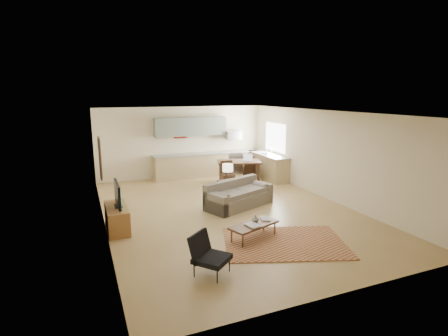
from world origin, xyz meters
name	(u,v)px	position (x,y,z in m)	size (l,w,h in m)	color
room	(228,163)	(0.00, 0.00, 1.35)	(9.00, 9.00, 9.00)	#997948
kitchen_counter_back	(207,164)	(0.90, 4.18, 0.46)	(4.26, 0.64, 0.92)	tan
kitchen_counter_right	(267,166)	(2.93, 3.00, 0.46)	(0.64, 2.26, 0.92)	tan
kitchen_range	(233,162)	(2.00, 4.18, 0.45)	(0.62, 0.62, 0.90)	#A5A8AD
kitchen_microwave	(233,135)	(2.00, 4.20, 1.55)	(0.62, 0.40, 0.35)	#A5A8AD
upper_cabinets	(191,127)	(0.30, 4.33, 1.95)	(2.80, 0.34, 0.70)	gray
window_right	(275,137)	(3.23, 3.00, 1.55)	(0.02, 1.40, 1.05)	white
wall_art_left	(100,158)	(-3.21, 0.90, 1.55)	(0.06, 0.42, 1.10)	olive
triptych	(180,132)	(-0.10, 4.47, 1.75)	(1.70, 0.04, 0.50)	beige
rug	(284,242)	(0.29, -2.45, 0.01)	(2.59, 1.79, 0.02)	maroon
sofa	(239,194)	(0.43, 0.20, 0.37)	(2.14, 0.93, 0.74)	#696052
coffee_table	(254,231)	(-0.23, -2.00, 0.18)	(1.19, 0.47, 0.36)	#492C19
book_a	(248,226)	(-0.44, -2.12, 0.37)	(0.31, 0.38, 0.03)	maroon
book_b	(261,219)	(0.05, -1.80, 0.37)	(0.30, 0.34, 0.02)	navy
vase	(255,219)	(-0.16, -1.92, 0.44)	(0.16, 0.16, 0.17)	black
armchair	(212,255)	(-1.64, -3.10, 0.37)	(0.65, 0.65, 0.75)	black
tv_credenza	(117,218)	(-2.99, -0.26, 0.29)	(0.48, 1.25, 0.58)	brown
tv	(118,194)	(-2.94, -0.26, 0.86)	(0.10, 0.96, 0.58)	black
console_table	(228,191)	(0.33, 0.81, 0.32)	(0.55, 0.37, 0.64)	#322015
table_lamp	(228,172)	(0.33, 0.81, 0.90)	(0.31, 0.31, 0.52)	beige
dining_table	(239,171)	(1.63, 2.81, 0.39)	(1.55, 0.89, 0.78)	#322015
dining_chair_near	(228,174)	(0.98, 2.32, 0.45)	(0.43, 0.45, 0.90)	#322015
dining_chair_far	(249,166)	(2.29, 3.30, 0.44)	(0.42, 0.44, 0.88)	#322015
laptop	(248,157)	(1.94, 2.70, 0.91)	(0.33, 0.25, 0.25)	#A5A8AD
soap_bottle	(266,152)	(2.83, 2.95, 1.02)	(0.09, 0.09, 0.19)	beige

